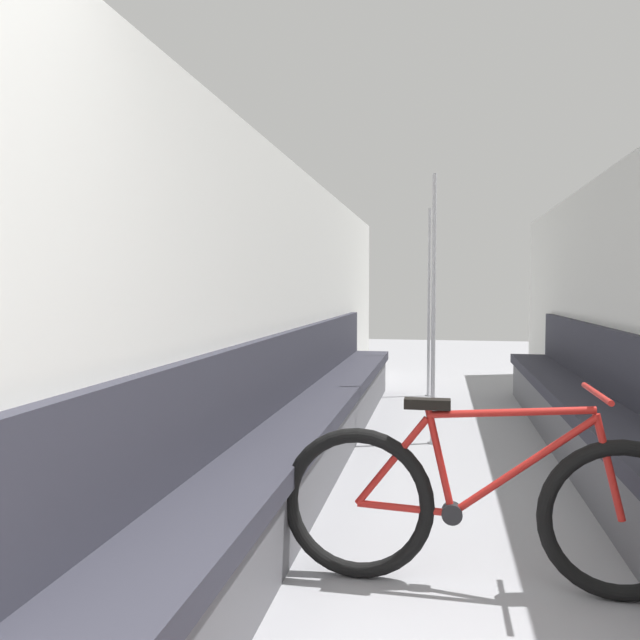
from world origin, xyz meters
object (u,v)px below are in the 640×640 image
bicycle (484,507)px  grab_pole_far (429,305)px  grab_pole_near (433,313)px  bench_seat_row_right (604,431)px  bench_seat_row_left (316,419)px

bicycle → grab_pole_far: (-0.33, 4.82, 0.73)m
grab_pole_near → bench_seat_row_right: bearing=-32.3°
grab_pole_near → bicycle: bearing=-84.3°
grab_pole_near → grab_pole_far: same height
grab_pole_near → grab_pole_far: bearing=92.0°
bench_seat_row_left → bicycle: 2.09m
bench_seat_row_right → grab_pole_near: grab_pole_near is taller
bicycle → grab_pole_near: size_ratio=0.80×
bench_seat_row_right → grab_pole_far: (-1.24, 3.04, 0.77)m
bench_seat_row_right → grab_pole_near: size_ratio=2.98×
grab_pole_far → bench_seat_row_left: bearing=-104.2°
bench_seat_row_left → grab_pole_near: bearing=40.9°
bench_seat_row_left → bicycle: bench_seat_row_left is taller
grab_pole_far → bench_seat_row_right: bearing=-67.8°
bench_seat_row_right → grab_pole_far: 3.37m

